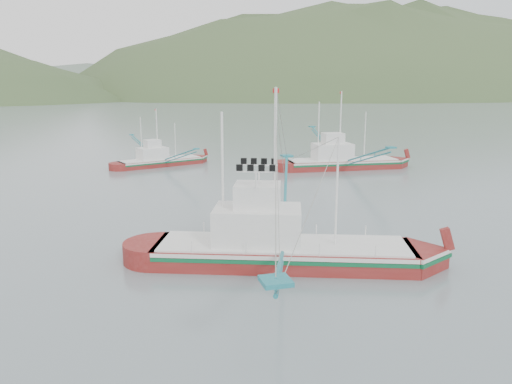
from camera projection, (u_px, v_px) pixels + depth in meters
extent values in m
plane|color=slate|center=(279.00, 254.00, 34.95)|extent=(1200.00, 1200.00, 0.00)
cube|color=maroon|center=(283.00, 261.00, 32.95)|extent=(17.43, 9.87, 2.25)
cube|color=silver|center=(283.00, 247.00, 32.75)|extent=(17.14, 9.84, 0.25)
cube|color=#0C5931|center=(283.00, 251.00, 32.81)|extent=(17.15, 9.86, 0.25)
cube|color=silver|center=(283.00, 244.00, 32.70)|extent=(16.55, 9.37, 0.14)
cube|color=silver|center=(258.00, 226.00, 32.57)|extent=(6.51, 5.27, 2.48)
cube|color=silver|center=(258.00, 196.00, 32.14)|extent=(3.59, 3.31, 1.58)
cylinder|color=white|center=(275.00, 168.00, 31.68)|extent=(0.18, 0.18, 10.13)
cylinder|color=white|center=(223.00, 179.00, 32.08)|extent=(0.16, 0.16, 8.61)
cylinder|color=white|center=(337.00, 193.00, 31.72)|extent=(0.14, 0.14, 7.09)
cube|color=maroon|center=(161.00, 165.00, 72.82)|extent=(12.51, 7.16, 1.62)
cube|color=silver|center=(161.00, 160.00, 72.67)|extent=(12.30, 7.13, 0.18)
cube|color=#0C5931|center=(161.00, 161.00, 72.72)|extent=(12.31, 7.15, 0.18)
cube|color=silver|center=(161.00, 159.00, 72.64)|extent=(11.88, 6.80, 0.10)
cube|color=silver|center=(153.00, 154.00, 71.78)|extent=(4.68, 3.81, 1.78)
cube|color=silver|center=(152.00, 144.00, 71.47)|extent=(2.58, 2.39, 1.13)
cylinder|color=white|center=(157.00, 134.00, 71.65)|extent=(0.13, 0.13, 7.28)
cylinder|color=white|center=(141.00, 139.00, 70.40)|extent=(0.11, 0.11, 6.19)
cylinder|color=white|center=(175.00, 141.00, 73.47)|extent=(0.10, 0.10, 5.10)
cube|color=maroon|center=(343.00, 167.00, 70.35)|extent=(16.04, 5.23, 2.11)
cube|color=silver|center=(343.00, 161.00, 70.16)|extent=(15.73, 5.29, 0.23)
cube|color=#0C5931|center=(343.00, 163.00, 70.22)|extent=(15.73, 5.31, 0.23)
cube|color=silver|center=(343.00, 159.00, 70.12)|extent=(15.24, 4.97, 0.13)
cube|color=silver|center=(332.00, 152.00, 69.57)|extent=(5.47, 3.70, 2.32)
cube|color=silver|center=(333.00, 138.00, 69.17)|extent=(2.88, 2.49, 1.47)
cylinder|color=white|center=(340.00, 126.00, 69.02)|extent=(0.17, 0.17, 9.48)
cylinder|color=white|center=(319.00, 131.00, 68.55)|extent=(0.15, 0.15, 8.06)
cylinder|color=white|center=(365.00, 136.00, 70.05)|extent=(0.13, 0.13, 6.64)
ellipsoid|color=#384D28|center=(375.00, 96.00, 502.19)|extent=(684.00, 432.00, 306.00)
ellipsoid|color=slate|center=(154.00, 95.00, 570.66)|extent=(960.00, 400.00, 240.00)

